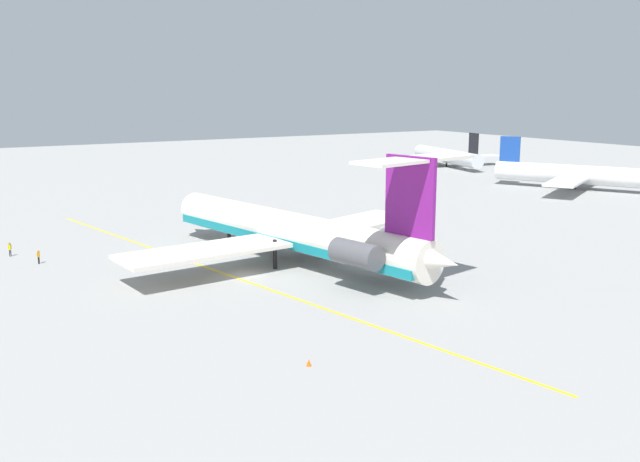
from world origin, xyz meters
TOP-DOWN VIEW (x-y plane):
  - ground at (0.00, 0.00)m, footprint 384.38×384.38m
  - main_jetliner at (-1.72, 7.93)m, footprint 47.06×41.89m
  - airliner_far_left at (-71.22, 91.34)m, footprint 31.47×31.35m
  - airliner_mid_left at (-24.47, 86.15)m, footprint 31.68×32.08m
  - ground_crew_near_nose at (-29.38, 13.28)m, footprint 0.31×0.35m
  - ground_crew_near_tail at (-22.94, -20.46)m, footprint 0.28×0.43m
  - ground_crew_portside at (-17.28, -18.13)m, footprint 0.30×0.35m
  - safety_cone_nose at (25.33, -6.49)m, footprint 0.40×0.40m
  - safety_cone_wingtip at (-30.91, 22.15)m, footprint 0.40×0.40m
  - taxiway_centreline at (-3.02, -1.57)m, footprint 84.52×15.70m

SIDE VIEW (x-z plane):
  - ground at x=0.00m, z-range 0.00..0.00m
  - taxiway_centreline at x=-3.02m, z-range 0.00..0.01m
  - safety_cone_nose at x=25.33m, z-range 0.00..0.55m
  - safety_cone_wingtip at x=-30.91m, z-range 0.00..0.55m
  - ground_crew_portside at x=-17.28m, z-range 0.23..1.93m
  - ground_crew_near_nose at x=-29.38m, z-range 0.23..1.93m
  - ground_crew_near_tail at x=-22.94m, z-range 0.23..1.96m
  - airliner_far_left at x=-71.22m, z-range -1.94..7.50m
  - airliner_mid_left at x=-24.47m, z-range -2.09..8.08m
  - main_jetliner at x=-1.72m, z-range -3.13..10.65m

